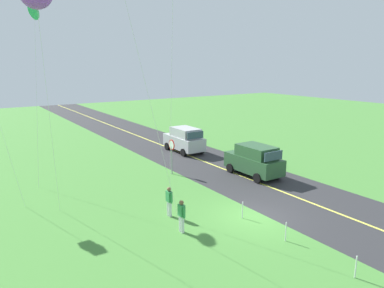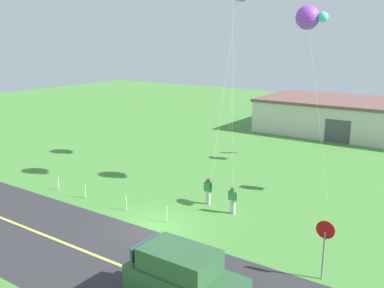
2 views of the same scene
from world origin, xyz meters
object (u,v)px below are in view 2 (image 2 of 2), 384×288
Objects in this scene: person_adult_companion at (233,199)px; kite_purple_back at (309,17)px; car_suv_foreground at (184,278)px; stop_sign at (325,238)px; person_adult_near at (208,190)px; warehouse_distant at (352,117)px.

kite_purple_back is at bearing -170.21° from person_adult_companion.
car_suv_foreground is 5.96m from stop_sign.
kite_purple_back is (3.73, 4.90, 9.93)m from person_adult_near.
stop_sign reaches higher than person_adult_companion.
kite_purple_back reaches higher than car_suv_foreground.
person_adult_near is at bearing -127.28° from kite_purple_back.
kite_purple_back is at bearing -84.54° from warehouse_distant.
warehouse_distant is (1.80, 25.09, 0.89)m from person_adult_near.
stop_sign is at bearing 52.72° from car_suv_foreground.
stop_sign is 30.05m from warehouse_distant.
stop_sign is 1.60× the size of person_adult_near.
stop_sign is at bearing -156.33° from person_adult_near.
person_adult_near is at bearing 117.31° from car_suv_foreground.
car_suv_foreground is 2.75× the size of person_adult_companion.
car_suv_foreground reaches higher than person_adult_near.
warehouse_distant reaches higher than person_adult_near.
stop_sign is 1.60× the size of person_adult_companion.
kite_purple_back reaches higher than person_adult_near.
person_adult_companion is 0.09× the size of warehouse_distant.
warehouse_distant reaches higher than car_suv_foreground.
person_adult_near is 0.14× the size of kite_purple_back.
person_adult_companion is (-2.73, 8.56, -0.29)m from car_suv_foreground.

